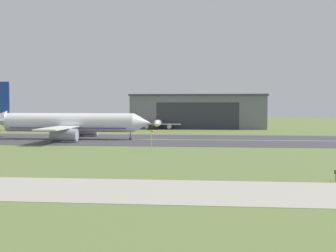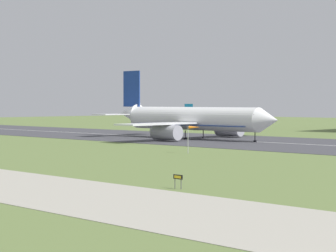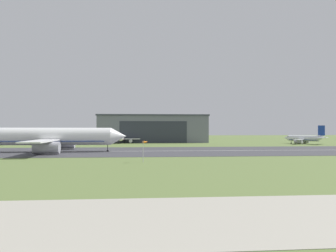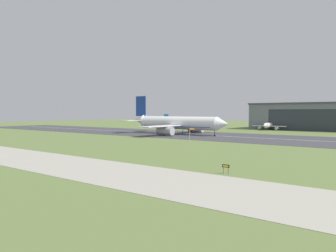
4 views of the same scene
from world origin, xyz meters
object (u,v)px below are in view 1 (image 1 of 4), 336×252
(airplane_parked_east, at_px, (159,123))
(windsock_pole, at_px, (154,132))
(airplane_landing, at_px, (69,123))
(airplane_parked_west, at_px, (21,123))

(airplane_parked_east, relative_size, windsock_pole, 3.92)
(airplane_landing, height_order, airplane_parked_west, airplane_landing)
(airplane_parked_east, distance_m, windsock_pole, 103.80)
(airplane_landing, bearing_deg, airplane_parked_west, 127.16)
(airplane_landing, relative_size, windsock_pole, 10.50)
(airplane_parked_west, relative_size, windsock_pole, 3.42)
(airplane_landing, bearing_deg, airplane_parked_east, 70.86)
(airplane_landing, bearing_deg, windsock_pole, -47.99)
(airplane_landing, relative_size, airplane_parked_east, 2.68)
(airplane_landing, relative_size, airplane_parked_west, 3.07)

